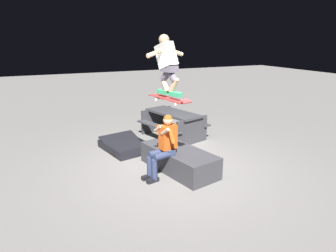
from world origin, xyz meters
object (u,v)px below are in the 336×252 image
Objects in this scene: skater_airborne at (167,62)px; kicker_ramp at (126,147)px; skateboard at (169,99)px; ledge_box_main at (179,160)px; person_sitting_on_ledge at (164,143)px; picnic_table_back at (173,120)px.

kicker_ramp is at bearing 10.46° from skater_airborne.
skateboard is at bearing -161.80° from skater_airborne.
skater_airborne is at bearing 115.05° from ledge_box_main.
skateboard is at bearing -169.31° from kicker_ramp.
skateboard is at bearing -125.73° from person_sitting_on_ledge.
skater_airborne is (0.05, 0.02, 0.69)m from skateboard.
ledge_box_main is 0.91× the size of picnic_table_back.
ledge_box_main is 1.80m from kicker_ramp.
picnic_table_back is at bearing -29.68° from person_sitting_on_ledge.
person_sitting_on_ledge is 1.94m from kicker_ramp.
skater_airborne is 3.13m from picnic_table_back.
picnic_table_back is at bearing -27.31° from skateboard.
picnic_table_back is (2.23, -1.27, -0.22)m from person_sitting_on_ledge.
ledge_box_main is at bearing 157.76° from picnic_table_back.
skateboard is (-0.06, -0.09, 0.92)m from person_sitting_on_ledge.
ledge_box_main is 2.25m from picnic_table_back.
skater_airborne reaches higher than skateboard.
picnic_table_back is (2.29, -1.18, -1.14)m from skateboard.
skater_airborne reaches higher than kicker_ramp.
skateboard is 0.69m from skater_airborne.
person_sitting_on_ledge is 1.16× the size of skater_airborne.
person_sitting_on_ledge reaches higher than picnic_table_back.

